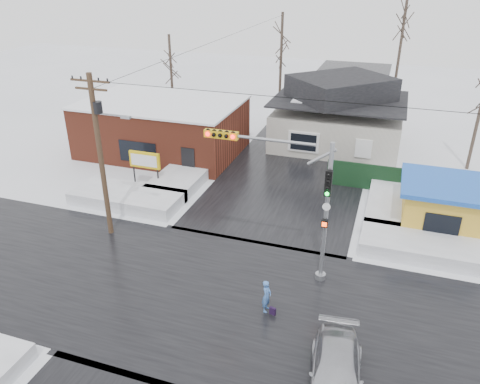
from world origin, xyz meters
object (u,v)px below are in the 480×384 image
(traffic_signal, at_px, (293,190))
(pedestrian, at_px, (267,296))
(utility_pole, at_px, (101,148))
(kiosk, at_px, (441,205))
(marquee_sign, at_px, (145,161))
(car, at_px, (336,373))

(traffic_signal, distance_m, pedestrian, 4.84)
(utility_pole, bearing_deg, pedestrian, -19.46)
(traffic_signal, xyz_separation_m, kiosk, (7.07, 7.03, -3.08))
(utility_pole, xyz_separation_m, marquee_sign, (-1.07, 5.99, -3.19))
(marquee_sign, xyz_separation_m, car, (14.60, -12.75, -1.26))
(traffic_signal, distance_m, marquee_sign, 13.42)
(pedestrian, bearing_deg, traffic_signal, -3.11)
(marquee_sign, height_order, kiosk, kiosk)
(utility_pole, bearing_deg, kiosk, 20.44)
(utility_pole, distance_m, pedestrian, 11.54)
(marquee_sign, bearing_deg, traffic_signal, -29.72)
(kiosk, relative_size, pedestrian, 2.99)
(traffic_signal, relative_size, car, 1.53)
(traffic_signal, height_order, kiosk, traffic_signal)
(kiosk, bearing_deg, car, -106.39)
(kiosk, bearing_deg, pedestrian, -126.17)
(car, bearing_deg, utility_pole, 147.12)
(marquee_sign, xyz_separation_m, kiosk, (18.50, 0.50, -0.46))
(pedestrian, xyz_separation_m, car, (3.45, -3.19, -0.11))
(marquee_sign, height_order, car, marquee_sign)
(marquee_sign, bearing_deg, kiosk, 1.55)
(utility_pole, relative_size, car, 1.97)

